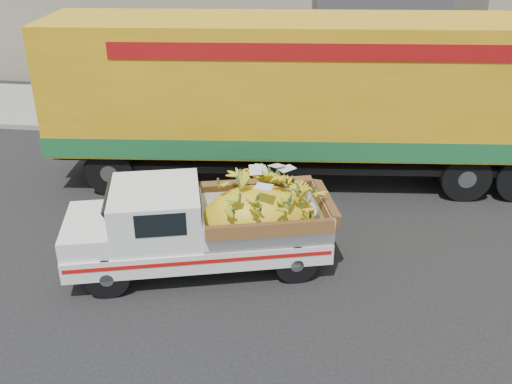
# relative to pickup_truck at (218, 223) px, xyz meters

# --- Properties ---
(ground) EXTENTS (100.00, 100.00, 0.00)m
(ground) POSITION_rel_pickup_truck_xyz_m (0.08, -0.38, -0.87)
(ground) COLOR black
(ground) RESTS_ON ground
(curb) EXTENTS (60.00, 0.25, 0.15)m
(curb) POSITION_rel_pickup_truck_xyz_m (0.08, 6.45, -0.79)
(curb) COLOR gray
(curb) RESTS_ON ground
(sidewalk) EXTENTS (60.00, 4.00, 0.14)m
(sidewalk) POSITION_rel_pickup_truck_xyz_m (0.08, 8.55, -0.80)
(sidewalk) COLOR gray
(sidewalk) RESTS_ON ground
(building_left) EXTENTS (18.00, 6.00, 5.00)m
(building_left) POSITION_rel_pickup_truck_xyz_m (-7.92, 14.45, 1.63)
(building_left) COLOR gray
(building_left) RESTS_ON ground
(pickup_truck) EXTENTS (4.88, 2.83, 1.61)m
(pickup_truck) POSITION_rel_pickup_truck_xyz_m (0.00, 0.00, 0.00)
(pickup_truck) COLOR black
(pickup_truck) RESTS_ON ground
(semi_trailer) EXTENTS (12.04, 3.63, 3.80)m
(semi_trailer) POSITION_rel_pickup_truck_xyz_m (1.41, 4.01, 1.25)
(semi_trailer) COLOR black
(semi_trailer) RESTS_ON ground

